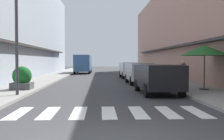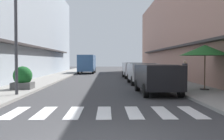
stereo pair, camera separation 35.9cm
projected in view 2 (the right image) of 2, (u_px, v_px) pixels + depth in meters
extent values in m
plane|color=#38383A|center=(106.00, 80.00, 24.05)|extent=(103.17, 103.17, 0.00)
cube|color=gray|center=(48.00, 79.00, 23.96)|extent=(2.54, 65.65, 0.12)
cube|color=gray|center=(162.00, 79.00, 24.15)|extent=(2.54, 65.65, 0.12)
cube|color=#939EA8|center=(9.00, 19.00, 25.04)|extent=(5.00, 44.21, 10.76)
cube|color=#332D2D|center=(40.00, 48.00, 25.18)|extent=(0.50, 30.94, 0.16)
cube|color=#A87A6B|center=(201.00, 27.00, 25.41)|extent=(5.00, 44.21, 9.33)
cube|color=#332D2D|center=(171.00, 48.00, 25.42)|extent=(0.50, 30.94, 0.16)
cube|color=silver|center=(15.00, 113.00, 8.91)|extent=(0.45, 2.20, 0.01)
cube|color=silver|center=(45.00, 113.00, 8.92)|extent=(0.45, 2.20, 0.01)
cube|color=silver|center=(74.00, 112.00, 8.94)|extent=(0.45, 2.20, 0.01)
cube|color=silver|center=(104.00, 112.00, 8.96)|extent=(0.45, 2.20, 0.01)
cube|color=silver|center=(134.00, 112.00, 8.98)|extent=(0.45, 2.20, 0.01)
cube|color=silver|center=(163.00, 112.00, 9.00)|extent=(0.45, 2.20, 0.01)
cube|color=silver|center=(192.00, 112.00, 9.02)|extent=(0.45, 2.20, 0.01)
cube|color=black|center=(157.00, 76.00, 13.84)|extent=(1.87, 4.08, 1.13)
cube|color=black|center=(158.00, 70.00, 13.62)|extent=(1.54, 2.30, 0.56)
cylinder|color=black|center=(137.00, 85.00, 15.14)|extent=(0.24, 0.65, 0.64)
cylinder|color=black|center=(166.00, 85.00, 15.22)|extent=(0.24, 0.65, 0.64)
cylinder|color=black|center=(146.00, 91.00, 12.49)|extent=(0.24, 0.65, 0.64)
cylinder|color=black|center=(181.00, 90.00, 12.57)|extent=(0.24, 0.65, 0.64)
cube|color=silver|center=(142.00, 72.00, 19.80)|extent=(1.84, 4.02, 1.13)
cube|color=black|center=(142.00, 67.00, 19.59)|extent=(1.52, 2.26, 0.56)
cylinder|color=black|center=(129.00, 78.00, 21.10)|extent=(0.24, 0.65, 0.64)
cylinder|color=black|center=(150.00, 78.00, 21.17)|extent=(0.24, 0.65, 0.64)
cylinder|color=black|center=(133.00, 81.00, 18.48)|extent=(0.24, 0.65, 0.64)
cylinder|color=black|center=(157.00, 81.00, 18.54)|extent=(0.24, 0.65, 0.64)
cube|color=silver|center=(133.00, 69.00, 26.39)|extent=(1.82, 4.08, 1.13)
cube|color=black|center=(133.00, 66.00, 26.17)|extent=(1.51, 2.29, 0.56)
cylinder|color=black|center=(124.00, 74.00, 27.71)|extent=(0.23, 0.64, 0.64)
cylinder|color=black|center=(139.00, 74.00, 27.77)|extent=(0.23, 0.64, 0.64)
cylinder|color=black|center=(126.00, 75.00, 25.04)|extent=(0.23, 0.64, 0.64)
cylinder|color=black|center=(143.00, 75.00, 25.10)|extent=(0.23, 0.64, 0.64)
cube|color=#33598C|center=(87.00, 63.00, 36.04)|extent=(2.06, 5.44, 2.03)
cube|color=black|center=(87.00, 57.00, 35.74)|extent=(1.70, 3.06, 0.56)
cylinder|color=black|center=(82.00, 70.00, 37.85)|extent=(0.23, 0.64, 0.64)
cylinder|color=black|center=(95.00, 70.00, 37.85)|extent=(0.23, 0.64, 0.64)
cylinder|color=black|center=(78.00, 71.00, 34.29)|extent=(0.23, 0.64, 0.64)
cylinder|color=black|center=(93.00, 71.00, 34.29)|extent=(0.23, 0.64, 0.64)
cylinder|color=#38383D|center=(16.00, 34.00, 12.64)|extent=(0.14, 0.14, 5.48)
cylinder|color=#262626|center=(205.00, 89.00, 14.76)|extent=(0.48, 0.48, 0.06)
cylinder|color=#4C3823|center=(205.00, 70.00, 14.73)|extent=(0.06, 0.06, 2.09)
cone|color=#19511E|center=(205.00, 50.00, 14.69)|extent=(2.61, 2.61, 0.55)
cube|color=#4C4C4C|center=(23.00, 86.00, 15.26)|extent=(1.06, 1.06, 0.36)
sphere|color=#195623|center=(23.00, 76.00, 15.24)|extent=(1.03, 1.03, 1.03)
cube|color=slate|center=(173.00, 77.00, 22.49)|extent=(0.99, 0.99, 0.38)
sphere|color=#2D7533|center=(173.00, 72.00, 22.47)|extent=(0.79, 0.79, 0.79)
cylinder|color=#282B33|center=(185.00, 79.00, 17.97)|extent=(0.26, 0.26, 0.75)
cylinder|color=#333338|center=(185.00, 68.00, 17.95)|extent=(0.34, 0.34, 0.60)
sphere|color=tan|center=(185.00, 62.00, 17.94)|extent=(0.20, 0.20, 0.20)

